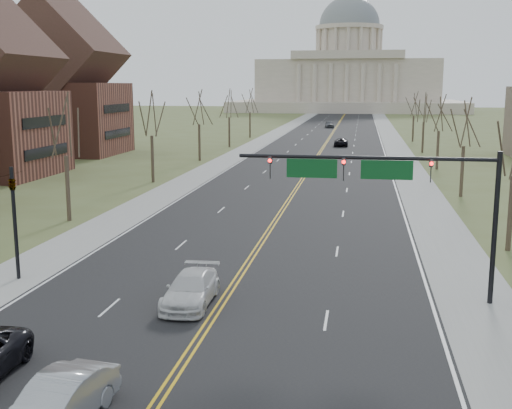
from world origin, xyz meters
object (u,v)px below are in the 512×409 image
(car_sb_inner_lead, at_px, (59,402))
(car_sb_inner_second, at_px, (191,289))
(car_far_sb, at_px, (329,124))
(signal_mast, at_px, (385,180))
(car_far_nb, at_px, (341,142))
(signal_left, at_px, (14,210))

(car_sb_inner_lead, xyz_separation_m, car_sb_inner_second, (1.04, 11.30, -0.04))
(car_sb_inner_second, bearing_deg, car_far_sb, 88.95)
(signal_mast, xyz_separation_m, car_far_nb, (-4.61, 79.16, -5.06))
(car_sb_inner_lead, xyz_separation_m, car_far_sb, (0.84, 141.10, 0.06))
(car_far_sb, bearing_deg, car_sb_inner_lead, -97.91)
(signal_left, xyz_separation_m, car_sb_inner_second, (10.11, -2.41, -2.97))
(signal_mast, distance_m, car_sb_inner_lead, 17.61)
(car_sb_inner_lead, relative_size, car_far_nb, 0.95)
(car_sb_inner_second, bearing_deg, car_far_nb, 85.90)
(car_sb_inner_lead, height_order, car_sb_inner_second, car_sb_inner_lead)
(signal_mast, xyz_separation_m, car_sb_inner_lead, (-9.87, -13.71, -4.98))
(car_far_nb, bearing_deg, signal_left, 78.43)
(signal_left, relative_size, car_far_nb, 1.22)
(signal_mast, bearing_deg, car_far_nb, 93.33)
(signal_mast, relative_size, signal_left, 2.02)
(signal_mast, height_order, car_sb_inner_second, signal_mast)
(car_sb_inner_lead, bearing_deg, car_far_sb, 97.19)
(signal_left, bearing_deg, car_far_sb, 85.55)
(car_sb_inner_lead, xyz_separation_m, car_far_nb, (5.26, 92.87, -0.09))
(car_sb_inner_lead, height_order, car_far_sb, car_far_sb)
(car_far_nb, xyz_separation_m, car_far_sb, (-4.42, 48.23, 0.15))
(signal_left, distance_m, car_sb_inner_lead, 16.70)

